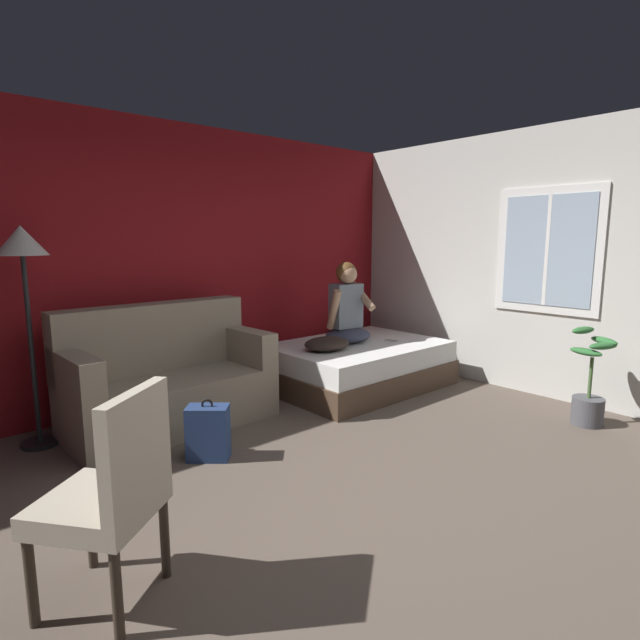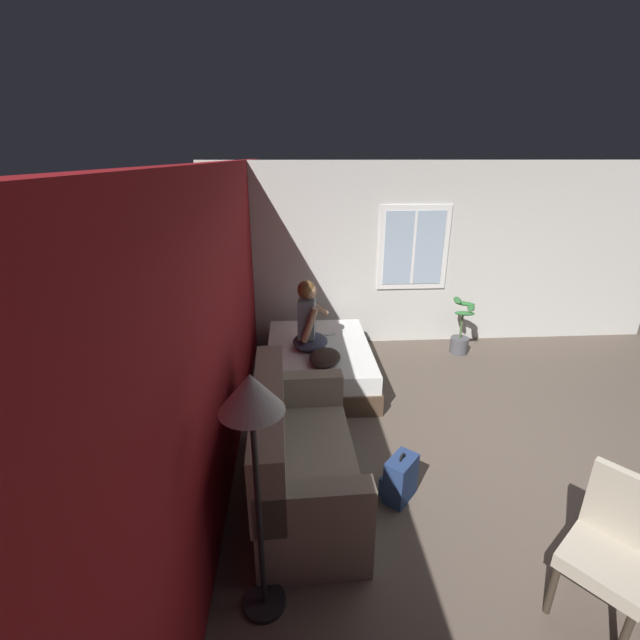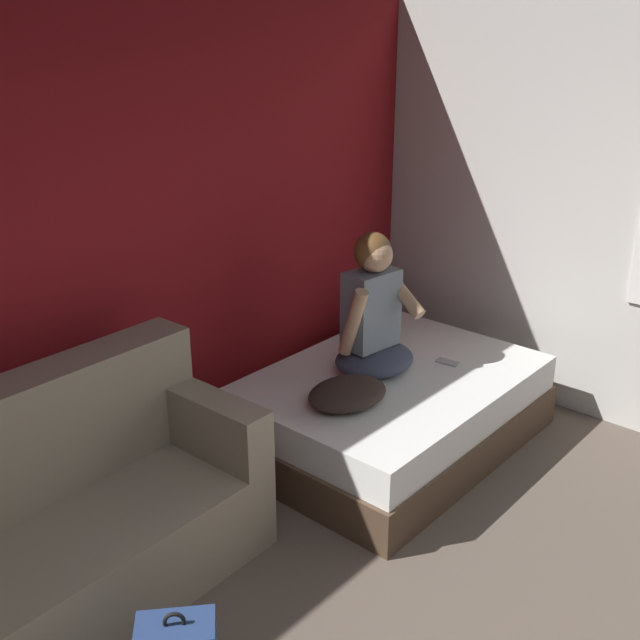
{
  "view_description": "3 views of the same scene",
  "coord_description": "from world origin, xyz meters",
  "views": [
    {
      "loc": [
        -1.94,
        -1.83,
        1.6
      ],
      "look_at": [
        1.36,
        1.9,
        0.79
      ],
      "focal_mm": 28.0,
      "sensor_mm": 36.0,
      "label": 1
    },
    {
      "loc": [
        -3.1,
        2.17,
        2.75
      ],
      "look_at": [
        1.05,
        1.91,
        1.15
      ],
      "focal_mm": 24.0,
      "sensor_mm": 36.0,
      "label": 2
    },
    {
      "loc": [
        -1.53,
        -0.53,
        2.49
      ],
      "look_at": [
        1.21,
        1.88,
        1.03
      ],
      "focal_mm": 42.0,
      "sensor_mm": 36.0,
      "label": 3
    }
  ],
  "objects": [
    {
      "name": "person_seated",
      "position": [
        1.84,
        2.0,
        0.84
      ],
      "size": [
        0.57,
        0.5,
        0.88
      ],
      "color": "#383D51",
      "rests_on": "bed"
    },
    {
      "name": "couch",
      "position": [
        -0.17,
        2.17,
        0.39
      ],
      "size": [
        1.72,
        0.87,
        1.04
      ],
      "color": "gray",
      "rests_on": "ground"
    },
    {
      "name": "cell_phone",
      "position": [
        2.24,
        1.7,
        0.48
      ],
      "size": [
        0.08,
        0.15,
        0.01
      ],
      "primitive_type": "cube",
      "rotation": [
        0.0,
        0.0,
        3.26
      ],
      "color": "#B7B7BC",
      "rests_on": "bed"
    },
    {
      "name": "bed",
      "position": [
        1.88,
        1.87,
        0.24
      ],
      "size": [
        1.87,
        1.34,
        0.48
      ],
      "color": "#4C3828",
      "rests_on": "ground"
    },
    {
      "name": "throw_pillow",
      "position": [
        1.39,
        1.83,
        0.55
      ],
      "size": [
        0.55,
        0.46,
        0.14
      ],
      "primitive_type": "ellipsoid",
      "rotation": [
        0.0,
        0.0,
        -0.22
      ],
      "color": "#2D231E",
      "rests_on": "bed"
    },
    {
      "name": "wall_back_accent",
      "position": [
        0.0,
        2.85,
        1.35
      ],
      "size": [
        11.1,
        0.16,
        2.7
      ],
      "primitive_type": "cube",
      "color": "maroon",
      "rests_on": "ground"
    }
  ]
}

